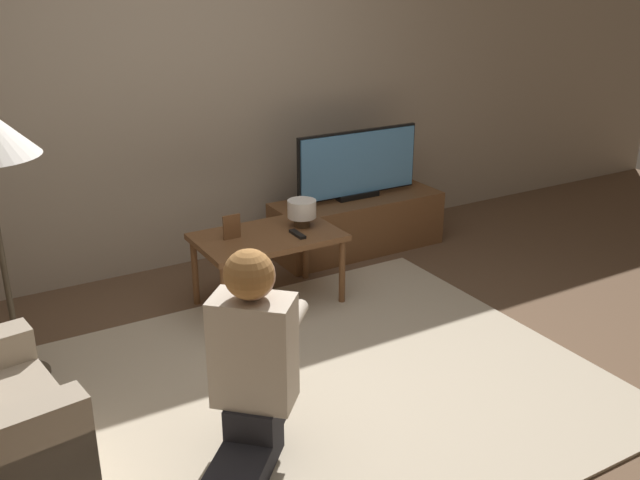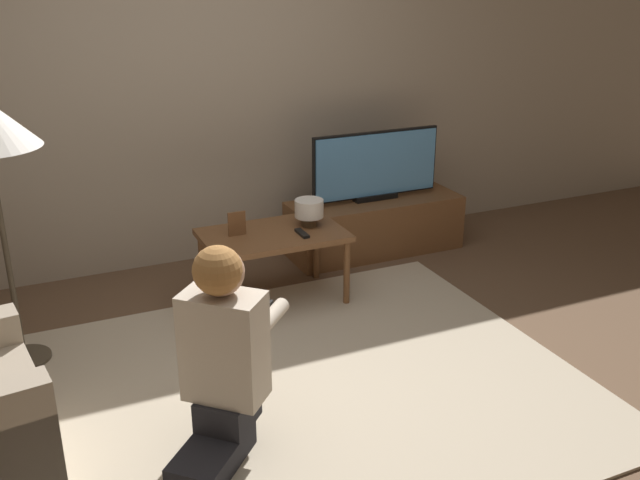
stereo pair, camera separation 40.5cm
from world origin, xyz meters
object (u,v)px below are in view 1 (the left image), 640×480
Objects in this scene: coffee_table at (268,242)px; person_kneeling at (253,355)px; table_lamp at (302,211)px; tv at (358,164)px.

person_kneeling is at bearing -118.79° from coffee_table.
person_kneeling reaches higher than coffee_table.
table_lamp is at bearing 4.85° from coffee_table.
coffee_table is 0.30m from table_lamp.
coffee_table is 1.48m from person_kneeling.
tv is 5.47× the size of table_lamp.
tv is 0.88m from table_lamp.
coffee_table is at bearing -153.06° from tv.
person_kneeling is (-0.71, -1.30, 0.08)m from coffee_table.
coffee_table is 0.91× the size of person_kneeling.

